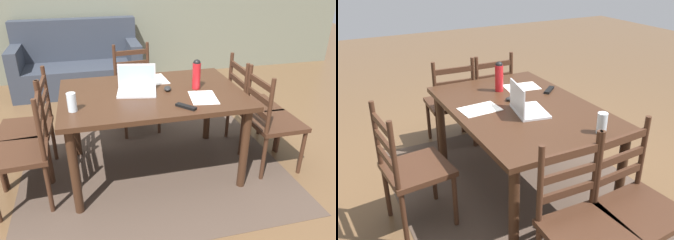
% 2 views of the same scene
% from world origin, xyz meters
% --- Properties ---
extents(ground_plane, '(14.00, 14.00, 0.00)m').
position_xyz_m(ground_plane, '(0.00, 0.00, 0.00)').
color(ground_plane, brown).
extents(area_rug, '(2.40, 1.94, 0.01)m').
position_xyz_m(area_rug, '(0.00, 0.00, 0.00)').
color(area_rug, '#47382D').
rests_on(area_rug, ground).
extents(dining_table, '(1.53, 1.04, 0.77)m').
position_xyz_m(dining_table, '(0.00, 0.00, 0.68)').
color(dining_table, '#382114').
rests_on(dining_table, ground).
extents(chair_left_near, '(0.47, 0.47, 0.95)m').
position_xyz_m(chair_left_near, '(-1.05, -0.20, 0.46)').
color(chair_left_near, '#3D2316').
rests_on(chair_left_near, ground).
extents(chair_right_far, '(0.46, 0.46, 0.95)m').
position_xyz_m(chair_right_far, '(1.05, 0.21, 0.46)').
color(chair_right_far, '#3D2316').
rests_on(chair_right_far, ground).
extents(chair_far_head, '(0.48, 0.48, 0.95)m').
position_xyz_m(chair_far_head, '(-0.00, 0.89, 0.46)').
color(chair_far_head, '#3D2316').
rests_on(chair_far_head, ground).
extents(chair_right_near, '(0.44, 0.44, 0.95)m').
position_xyz_m(chair_right_near, '(1.05, -0.21, 0.46)').
color(chair_right_near, '#3D2316').
rests_on(chair_right_near, ground).
extents(chair_left_far, '(0.45, 0.45, 0.95)m').
position_xyz_m(chair_left_far, '(-1.05, 0.21, 0.46)').
color(chair_left_far, '#3D2316').
rests_on(chair_left_far, ground).
extents(laptop, '(0.36, 0.28, 0.23)m').
position_xyz_m(laptop, '(-0.12, 0.04, 0.83)').
color(laptop, silver).
rests_on(laptop, dining_table).
extents(water_bottle, '(0.07, 0.07, 0.26)m').
position_xyz_m(water_bottle, '(0.39, -0.01, 0.91)').
color(water_bottle, red).
rests_on(water_bottle, dining_table).
extents(drinking_glass, '(0.07, 0.07, 0.14)m').
position_xyz_m(drinking_glass, '(-0.65, -0.23, 0.84)').
color(drinking_glass, silver).
rests_on(drinking_glass, dining_table).
extents(computer_mouse, '(0.08, 0.11, 0.03)m').
position_xyz_m(computer_mouse, '(0.14, 0.01, 0.79)').
color(computer_mouse, black).
rests_on(computer_mouse, dining_table).
extents(tv_remote, '(0.14, 0.16, 0.02)m').
position_xyz_m(tv_remote, '(0.18, -0.38, 0.78)').
color(tv_remote, black).
rests_on(tv_remote, dining_table).
extents(paper_stack_left, '(0.23, 0.31, 0.00)m').
position_xyz_m(paper_stack_left, '(0.09, 0.31, 0.77)').
color(paper_stack_left, white).
rests_on(paper_stack_left, dining_table).
extents(paper_stack_right, '(0.25, 0.32, 0.00)m').
position_xyz_m(paper_stack_right, '(0.38, -0.22, 0.77)').
color(paper_stack_right, white).
rests_on(paper_stack_right, dining_table).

